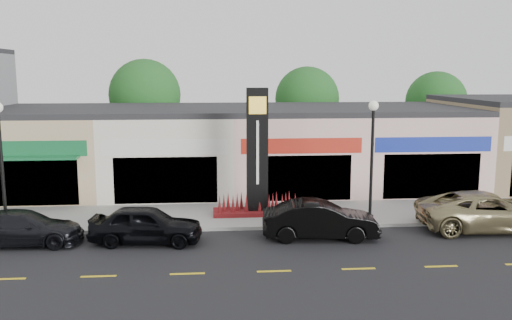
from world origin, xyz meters
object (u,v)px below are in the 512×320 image
object	(u,v)px
lamp_east_near	(372,149)
pylon_sign	(257,170)
car_dark_sedan	(23,228)
car_black_conv	(320,220)
car_gold_suv	(488,211)
lamp_west_near	(1,153)
car_black_sedan	(146,225)

from	to	relation	value
lamp_east_near	pylon_sign	bearing A→B (deg)	161.25
car_dark_sedan	car_black_conv	size ratio (longest dim) A/B	0.99
pylon_sign	lamp_east_near	bearing A→B (deg)	-18.75
lamp_east_near	car_gold_suv	xyz separation A→B (m)	(4.91, -1.24, -2.64)
lamp_west_near	car_dark_sedan	distance (m)	3.52
car_black_sedan	car_black_conv	world-z (taller)	car_black_conv
pylon_sign	car_black_conv	size ratio (longest dim) A/B	1.26
lamp_west_near	car_gold_suv	bearing A→B (deg)	-3.40
car_black_sedan	car_gold_suv	bearing A→B (deg)	-81.80
car_dark_sedan	car_black_sedan	size ratio (longest dim) A/B	1.05
lamp_west_near	car_gold_suv	world-z (taller)	lamp_west_near
car_black_conv	car_gold_suv	distance (m)	7.60
car_black_sedan	car_gold_suv	size ratio (longest dim) A/B	0.75
lamp_west_near	car_black_sedan	xyz separation A→B (m)	(6.20, -1.91, -2.71)
lamp_east_near	car_black_sedan	bearing A→B (deg)	-168.96
lamp_west_near	pylon_sign	distance (m)	11.19
pylon_sign	car_black_sedan	bearing A→B (deg)	-143.09
car_dark_sedan	car_gold_suv	size ratio (longest dim) A/B	0.78
car_gold_suv	lamp_east_near	bearing A→B (deg)	79.09
car_black_conv	car_dark_sedan	bearing A→B (deg)	93.38
pylon_sign	car_black_conv	distance (m)	4.51
car_dark_sedan	car_black_conv	xyz separation A→B (m)	(12.04, -0.14, 0.10)
car_black_sedan	car_black_conv	size ratio (longest dim) A/B	0.94
lamp_west_near	lamp_east_near	distance (m)	16.00
pylon_sign	car_gold_suv	bearing A→B (deg)	-16.53
pylon_sign	car_black_sedan	size ratio (longest dim) A/B	1.33
car_black_conv	pylon_sign	bearing A→B (deg)	37.20
lamp_west_near	car_gold_suv	distance (m)	21.11
lamp_west_near	car_gold_suv	size ratio (longest dim) A/B	0.91
car_black_sedan	car_gold_suv	xyz separation A→B (m)	(14.71, 0.67, 0.07)
lamp_west_near	lamp_east_near	bearing A→B (deg)	0.00
lamp_east_near	pylon_sign	world-z (taller)	pylon_sign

